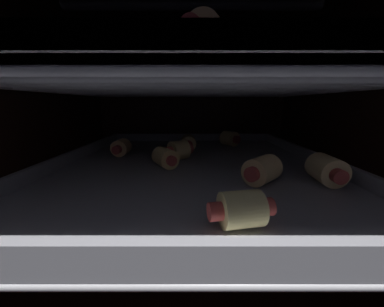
{
  "coord_description": "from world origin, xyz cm",
  "views": [
    {
      "loc": [
        -0.14,
        -33.48,
        23.86
      ],
      "look_at": [
        0.0,
        0.41,
        15.97
      ],
      "focal_mm": 20.0,
      "sensor_mm": 36.0,
      "label": 1
    }
  ],
  "objects_px": {
    "baking_tray_upper": "(192,83)",
    "oven_rack_upper": "(192,90)",
    "pig_in_blanket_upper_6": "(211,82)",
    "pig_in_blanket_lower_4": "(262,170)",
    "pig_in_blanket_upper_3": "(242,60)",
    "pig_in_blanket_lower_1": "(242,209)",
    "pig_in_blanket_lower_7": "(229,138)",
    "pig_in_blanket_lower_3": "(188,143)",
    "pig_in_blanket_lower_0": "(165,158)",
    "pig_in_blanket_upper_5": "(201,68)",
    "pig_in_blanket_lower_2": "(326,169)",
    "pig_in_blanket_upper_4": "(172,83)",
    "pig_in_blanket_upper_2": "(71,69)",
    "pig_in_blanket_upper_1": "(128,85)",
    "pig_in_blanket_upper_8": "(214,77)",
    "oven_rack_lower": "(192,170)",
    "baking_tray_lower": "(192,165)",
    "pig_in_blanket_upper_0": "(315,51)",
    "pig_in_blanket_upper_9": "(167,81)",
    "pig_in_blanket_upper_7": "(210,38)",
    "pig_in_blanket_lower_6": "(179,150)",
    "pig_in_blanket_lower_5": "(121,148)"
  },
  "relations": [
    {
      "from": "pig_in_blanket_lower_4",
      "to": "pig_in_blanket_upper_3",
      "type": "height_order",
      "value": "pig_in_blanket_upper_3"
    },
    {
      "from": "pig_in_blanket_upper_1",
      "to": "pig_in_blanket_upper_8",
      "type": "xyz_separation_m",
      "value": [
        0.19,
        -0.12,
        0.0
      ]
    },
    {
      "from": "oven_rack_lower",
      "to": "pig_in_blanket_upper_5",
      "type": "relative_size",
      "value": 9.2
    },
    {
      "from": "pig_in_blanket_lower_6",
      "to": "baking_tray_upper",
      "type": "distance_m",
      "value": 0.11
    },
    {
      "from": "oven_rack_upper",
      "to": "baking_tray_upper",
      "type": "bearing_deg",
      "value": 0.0
    },
    {
      "from": "baking_tray_lower",
      "to": "pig_in_blanket_upper_0",
      "type": "height_order",
      "value": "pig_in_blanket_upper_0"
    },
    {
      "from": "oven_rack_lower",
      "to": "pig_in_blanket_lower_3",
      "type": "height_order",
      "value": "pig_in_blanket_lower_3"
    },
    {
      "from": "pig_in_blanket_lower_2",
      "to": "pig_in_blanket_upper_4",
      "type": "xyz_separation_m",
      "value": [
        -0.21,
        0.28,
        0.13
      ]
    },
    {
      "from": "pig_in_blanket_lower_0",
      "to": "pig_in_blanket_upper_5",
      "type": "xyz_separation_m",
      "value": [
        0.05,
        -0.02,
        0.13
      ]
    },
    {
      "from": "pig_in_blanket_lower_3",
      "to": "pig_in_blanket_upper_4",
      "type": "relative_size",
      "value": 1.08
    },
    {
      "from": "baking_tray_lower",
      "to": "pig_in_blanket_upper_5",
      "type": "relative_size",
      "value": 8.42
    },
    {
      "from": "pig_in_blanket_upper_5",
      "to": "oven_rack_lower",
      "type": "bearing_deg",
      "value": 106.8
    },
    {
      "from": "pig_in_blanket_lower_1",
      "to": "pig_in_blanket_upper_3",
      "type": "height_order",
      "value": "pig_in_blanket_upper_3"
    },
    {
      "from": "pig_in_blanket_lower_1",
      "to": "pig_in_blanket_upper_0",
      "type": "distance_m",
      "value": 0.16
    },
    {
      "from": "pig_in_blanket_upper_1",
      "to": "pig_in_blanket_upper_8",
      "type": "bearing_deg",
      "value": -32.35
    },
    {
      "from": "pig_in_blanket_upper_2",
      "to": "pig_in_blanket_lower_0",
      "type": "bearing_deg",
      "value": -0.77
    },
    {
      "from": "oven_rack_upper",
      "to": "pig_in_blanket_upper_6",
      "type": "relative_size",
      "value": 10.33
    },
    {
      "from": "pig_in_blanket_lower_0",
      "to": "baking_tray_upper",
      "type": "bearing_deg",
      "value": 22.3
    },
    {
      "from": "baking_tray_lower",
      "to": "pig_in_blanket_upper_6",
      "type": "bearing_deg",
      "value": 75.62
    },
    {
      "from": "pig_in_blanket_lower_4",
      "to": "pig_in_blanket_upper_2",
      "type": "bearing_deg",
      "value": 164.55
    },
    {
      "from": "oven_rack_upper",
      "to": "pig_in_blanket_upper_2",
      "type": "xyz_separation_m",
      "value": [
        -0.17,
        -0.02,
        0.03
      ]
    },
    {
      "from": "pig_in_blanket_lower_3",
      "to": "pig_in_blanket_upper_6",
      "type": "height_order",
      "value": "pig_in_blanket_upper_6"
    },
    {
      "from": "pig_in_blanket_upper_2",
      "to": "pig_in_blanket_upper_8",
      "type": "relative_size",
      "value": 0.83
    },
    {
      "from": "pig_in_blanket_lower_5",
      "to": "pig_in_blanket_upper_2",
      "type": "distance_m",
      "value": 0.15
    },
    {
      "from": "oven_rack_lower",
      "to": "pig_in_blanket_upper_1",
      "type": "xyz_separation_m",
      "value": [
        -0.15,
        0.19,
        0.15
      ]
    },
    {
      "from": "pig_in_blanket_upper_6",
      "to": "pig_in_blanket_upper_1",
      "type": "bearing_deg",
      "value": 172.37
    },
    {
      "from": "pig_in_blanket_lower_0",
      "to": "pig_in_blanket_upper_0",
      "type": "bearing_deg",
      "value": -35.3
    },
    {
      "from": "pig_in_blanket_lower_7",
      "to": "baking_tray_upper",
      "type": "distance_m",
      "value": 0.21
    },
    {
      "from": "oven_rack_lower",
      "to": "pig_in_blanket_upper_1",
      "type": "height_order",
      "value": "pig_in_blanket_upper_1"
    },
    {
      "from": "pig_in_blanket_lower_4",
      "to": "pig_in_blanket_lower_0",
      "type": "bearing_deg",
      "value": 151.43
    },
    {
      "from": "pig_in_blanket_upper_4",
      "to": "pig_in_blanket_upper_9",
      "type": "relative_size",
      "value": 0.92
    },
    {
      "from": "baking_tray_upper",
      "to": "oven_rack_upper",
      "type": "bearing_deg",
      "value": 0.0
    },
    {
      "from": "pig_in_blanket_lower_2",
      "to": "pig_in_blanket_upper_9",
      "type": "relative_size",
      "value": 1.03
    },
    {
      "from": "pig_in_blanket_upper_0",
      "to": "pig_in_blanket_upper_2",
      "type": "relative_size",
      "value": 0.98
    },
    {
      "from": "pig_in_blanket_lower_0",
      "to": "pig_in_blanket_upper_9",
      "type": "height_order",
      "value": "pig_in_blanket_upper_9"
    },
    {
      "from": "oven_rack_lower",
      "to": "pig_in_blanket_upper_0",
      "type": "xyz_separation_m",
      "value": [
        0.11,
        -0.13,
        0.15
      ]
    },
    {
      "from": "pig_in_blanket_lower_1",
      "to": "pig_in_blanket_lower_5",
      "type": "relative_size",
      "value": 1.01
    },
    {
      "from": "pig_in_blanket_upper_2",
      "to": "pig_in_blanket_lower_6",
      "type": "bearing_deg",
      "value": 16.03
    },
    {
      "from": "pig_in_blanket_lower_6",
      "to": "pig_in_blanket_upper_3",
      "type": "bearing_deg",
      "value": -57.94
    },
    {
      "from": "oven_rack_lower",
      "to": "baking_tray_lower",
      "type": "bearing_deg",
      "value": 0.0
    },
    {
      "from": "pig_in_blanket_lower_1",
      "to": "pig_in_blanket_upper_1",
      "type": "xyz_separation_m",
      "value": [
        -0.19,
        0.37,
        0.12
      ]
    },
    {
      "from": "pig_in_blanket_lower_4",
      "to": "pig_in_blanket_lower_7",
      "type": "relative_size",
      "value": 1.03
    },
    {
      "from": "pig_in_blanket_upper_5",
      "to": "pig_in_blanket_upper_7",
      "type": "relative_size",
      "value": 1.01
    },
    {
      "from": "pig_in_blanket_lower_3",
      "to": "pig_in_blanket_lower_4",
      "type": "bearing_deg",
      "value": -64.59
    },
    {
      "from": "pig_in_blanket_lower_7",
      "to": "pig_in_blanket_upper_5",
      "type": "height_order",
      "value": "pig_in_blanket_upper_5"
    },
    {
      "from": "pig_in_blanket_lower_5",
      "to": "pig_in_blanket_upper_0",
      "type": "height_order",
      "value": "pig_in_blanket_upper_0"
    },
    {
      "from": "pig_in_blanket_lower_3",
      "to": "pig_in_blanket_upper_2",
      "type": "height_order",
      "value": "pig_in_blanket_upper_2"
    },
    {
      "from": "pig_in_blanket_lower_4",
      "to": "pig_in_blanket_lower_3",
      "type": "bearing_deg",
      "value": 115.41
    },
    {
      "from": "pig_in_blanket_upper_3",
      "to": "pig_in_blanket_upper_8",
      "type": "bearing_deg",
      "value": 94.35
    },
    {
      "from": "pig_in_blanket_upper_0",
      "to": "pig_in_blanket_lower_3",
      "type": "bearing_deg",
      "value": 116.87
    }
  ]
}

